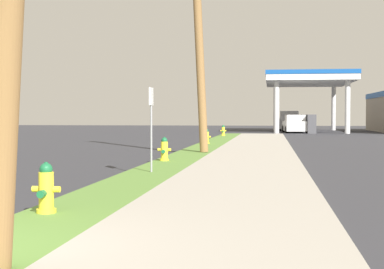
{
  "coord_description": "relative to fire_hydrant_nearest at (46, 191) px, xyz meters",
  "views": [
    {
      "loc": [
        3.67,
        -5.21,
        1.55
      ],
      "look_at": [
        0.93,
        14.89,
        0.87
      ],
      "focal_mm": 54.16,
      "sensor_mm": 36.0,
      "label": 1
    }
  ],
  "objects": [
    {
      "name": "fire_hydrant_nearest",
      "position": [
        0.0,
        0.0,
        0.0
      ],
      "size": [
        0.42,
        0.38,
        0.74
      ],
      "color": "yellow",
      "rests_on": "grass_verge"
    },
    {
      "name": "fire_hydrant_second",
      "position": [
        -0.05,
        9.73,
        0.0
      ],
      "size": [
        0.42,
        0.38,
        0.74
      ],
      "color": "yellow",
      "rests_on": "grass_verge"
    },
    {
      "name": "fire_hydrant_third",
      "position": [
        0.09,
        20.58,
        0.0
      ],
      "size": [
        0.42,
        0.37,
        0.74
      ],
      "color": "yellow",
      "rests_on": "grass_verge"
    },
    {
      "name": "fire_hydrant_fourth",
      "position": [
        -0.0,
        31.8,
        0.0
      ],
      "size": [
        0.42,
        0.38,
        0.74
      ],
      "color": "yellow",
      "rests_on": "grass_verge"
    },
    {
      "name": "utility_pole_midground",
      "position": [
        0.5,
        14.12,
        4.02
      ],
      "size": [
        1.35,
        0.68,
        8.53
      ],
      "color": "olive",
      "rests_on": "grass_verge"
    },
    {
      "name": "street_sign_post",
      "position": [
        0.28,
        6.17,
        1.19
      ],
      "size": [
        0.05,
        0.36,
        2.12
      ],
      "color": "gray",
      "rests_on": "grass_verge"
    },
    {
      "name": "gas_station_canopy",
      "position": [
        13.51,
        47.08,
        2.11
      ],
      "size": [
        15.52,
        14.57,
        5.34
      ],
      "color": "silver",
      "rests_on": "ground"
    },
    {
      "name": "car_white_by_near_pump",
      "position": [
        5.36,
        43.53,
        0.28
      ],
      "size": [
        2.18,
        4.6,
        1.57
      ],
      "color": "white",
      "rests_on": "ground"
    },
    {
      "name": "truck_silver_at_forecourt",
      "position": [
        5.11,
        51.15,
        0.47
      ],
      "size": [
        2.22,
        5.44,
        1.97
      ],
      "color": "#BCBCC1",
      "rests_on": "ground"
    }
  ]
}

